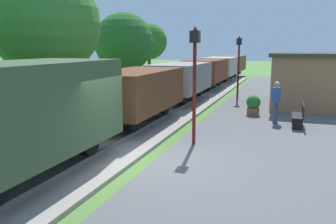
{
  "coord_description": "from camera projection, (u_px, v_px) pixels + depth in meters",
  "views": [
    {
      "loc": [
        3.54,
        -8.67,
        3.33
      ],
      "look_at": [
        -0.21,
        2.46,
        1.17
      ],
      "focal_mm": 37.99,
      "sensor_mm": 36.0,
      "label": 1
    }
  ],
  "objects": [
    {
      "name": "rail_near",
      "position": [
        93.0,
        157.0,
        10.28
      ],
      "size": [
        0.07,
        60.0,
        0.14
      ],
      "primitive_type": "cube",
      "color": "slate",
      "rests_on": "track_ballast"
    },
    {
      "name": "track_ballast",
      "position": [
        72.0,
        159.0,
        10.53
      ],
      "size": [
        3.8,
        60.0,
        0.12
      ],
      "primitive_type": "cube",
      "color": "gray",
      "rests_on": "ground"
    },
    {
      "name": "lamp_post_far",
      "position": [
        239.0,
        56.0,
        20.46
      ],
      "size": [
        0.28,
        0.28,
        3.7
      ],
      "color": "#591414",
      "rests_on": "platform_slab"
    },
    {
      "name": "potted_planter",
      "position": [
        253.0,
        105.0,
        16.22
      ],
      "size": [
        0.64,
        0.64,
        0.92
      ],
      "color": "brown",
      "rests_on": "platform_slab"
    },
    {
      "name": "station_hut",
      "position": [
        304.0,
        79.0,
        18.82
      ],
      "size": [
        3.5,
        5.8,
        2.78
      ],
      "color": "#9E6B4C",
      "rests_on": "platform_slab"
    },
    {
      "name": "freight_train",
      "position": [
        192.0,
        76.0,
        23.24
      ],
      "size": [
        2.5,
        39.2,
        2.72
      ],
      "color": "#384C33",
      "rests_on": "rail_near"
    },
    {
      "name": "tree_field_distant",
      "position": [
        149.0,
        41.0,
        31.02
      ],
      "size": [
        3.16,
        3.16,
        5.4
      ],
      "color": "#4C3823",
      "rests_on": "ground"
    },
    {
      "name": "lamp_post_near",
      "position": [
        195.0,
        64.0,
        10.92
      ],
      "size": [
        0.28,
        0.28,
        3.7
      ],
      "color": "#591414",
      "rests_on": "platform_slab"
    },
    {
      "name": "person_waiting",
      "position": [
        276.0,
        100.0,
        14.47
      ],
      "size": [
        0.34,
        0.43,
        1.71
      ],
      "rotation": [
        0.0,
        0.0,
        2.84
      ],
      "color": "#474C66",
      "rests_on": "platform_slab"
    },
    {
      "name": "tree_field_left",
      "position": [
        124.0,
        42.0,
        23.89
      ],
      "size": [
        3.99,
        3.99,
        5.63
      ],
      "color": "#4C3823",
      "rests_on": "ground"
    },
    {
      "name": "ground_plane",
      "position": [
        147.0,
        169.0,
        9.79
      ],
      "size": [
        160.0,
        160.0,
        0.0
      ],
      "primitive_type": "plane",
      "color": "#517A38"
    },
    {
      "name": "rail_far",
      "position": [
        51.0,
        152.0,
        10.74
      ],
      "size": [
        0.07,
        60.0,
        0.14
      ],
      "primitive_type": "cube",
      "color": "slate",
      "rests_on": "track_ballast"
    },
    {
      "name": "platform_slab",
      "position": [
        267.0,
        179.0,
        8.77
      ],
      "size": [
        6.0,
        60.0,
        0.25
      ],
      "primitive_type": "cube",
      "color": "#565659",
      "rests_on": "ground"
    },
    {
      "name": "bench_near_hut",
      "position": [
        299.0,
        115.0,
        13.82
      ],
      "size": [
        0.42,
        1.5,
        0.91
      ],
      "color": "black",
      "rests_on": "platform_slab"
    },
    {
      "name": "tree_trackside_far",
      "position": [
        45.0,
        23.0,
        15.31
      ],
      "size": [
        4.75,
        4.75,
        6.73
      ],
      "color": "#4C3823",
      "rests_on": "ground"
    }
  ]
}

